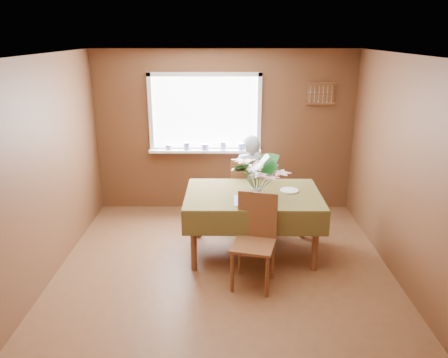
{
  "coord_description": "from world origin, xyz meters",
  "views": [
    {
      "loc": [
        0.02,
        -4.41,
        2.71
      ],
      "look_at": [
        0.0,
        0.55,
        1.05
      ],
      "focal_mm": 35.0,
      "sensor_mm": 36.0,
      "label": 1
    }
  ],
  "objects_px": {
    "dining_table": "(253,201)",
    "flower_bouquet": "(257,172)",
    "seated_woman": "(250,182)",
    "chair_near": "(255,236)",
    "chair_far": "(246,189)"
  },
  "relations": [
    {
      "from": "chair_far",
      "to": "flower_bouquet",
      "type": "height_order",
      "value": "flower_bouquet"
    },
    {
      "from": "dining_table",
      "to": "chair_near",
      "type": "xyz_separation_m",
      "value": [
        -0.01,
        -0.7,
        -0.15
      ]
    },
    {
      "from": "chair_far",
      "to": "chair_near",
      "type": "height_order",
      "value": "chair_far"
    },
    {
      "from": "chair_far",
      "to": "flower_bouquet",
      "type": "bearing_deg",
      "value": 89.5
    },
    {
      "from": "dining_table",
      "to": "chair_near",
      "type": "relative_size",
      "value": 1.62
    },
    {
      "from": "dining_table",
      "to": "flower_bouquet",
      "type": "height_order",
      "value": "flower_bouquet"
    },
    {
      "from": "chair_near",
      "to": "flower_bouquet",
      "type": "height_order",
      "value": "flower_bouquet"
    },
    {
      "from": "flower_bouquet",
      "to": "chair_far",
      "type": "bearing_deg",
      "value": 93.89
    },
    {
      "from": "dining_table",
      "to": "chair_near",
      "type": "distance_m",
      "value": 0.71
    },
    {
      "from": "chair_near",
      "to": "seated_woman",
      "type": "bearing_deg",
      "value": 103.66
    },
    {
      "from": "dining_table",
      "to": "chair_far",
      "type": "xyz_separation_m",
      "value": [
        -0.05,
        0.85,
        -0.15
      ]
    },
    {
      "from": "seated_woman",
      "to": "flower_bouquet",
      "type": "distance_m",
      "value": 1.14
    },
    {
      "from": "seated_woman",
      "to": "flower_bouquet",
      "type": "bearing_deg",
      "value": 92.89
    },
    {
      "from": "seated_woman",
      "to": "chair_near",
      "type": "bearing_deg",
      "value": 91.08
    },
    {
      "from": "dining_table",
      "to": "chair_far",
      "type": "relative_size",
      "value": 1.61
    }
  ]
}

